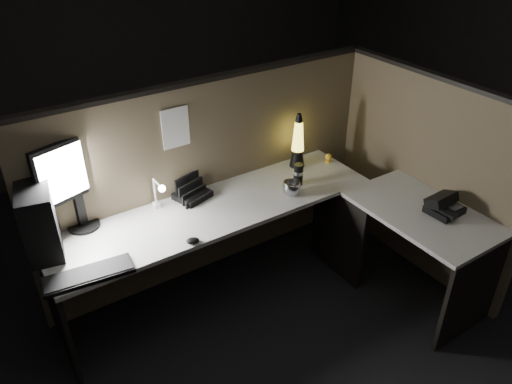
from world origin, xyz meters
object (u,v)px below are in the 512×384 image
pc_tower (39,218)px  keyboard (88,275)px  monitor (73,176)px  lava_lamp (298,145)px  desk_phone (443,205)px

pc_tower → keyboard: 0.47m
monitor → lava_lamp: (1.65, -0.11, -0.19)m
pc_tower → desk_phone: 2.55m
keyboard → desk_phone: 2.29m
keyboard → lava_lamp: 1.82m
keyboard → lava_lamp: bearing=18.9°
pc_tower → keyboard: pc_tower is taller
pc_tower → desk_phone: pc_tower is taller
monitor → lava_lamp: 1.66m
pc_tower → lava_lamp: bearing=10.6°
lava_lamp → keyboard: bearing=-167.3°
keyboard → lava_lamp: size_ratio=1.15×
lava_lamp → desk_phone: 1.14m
lava_lamp → desk_phone: lava_lamp is taller
monitor → lava_lamp: size_ratio=1.40×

